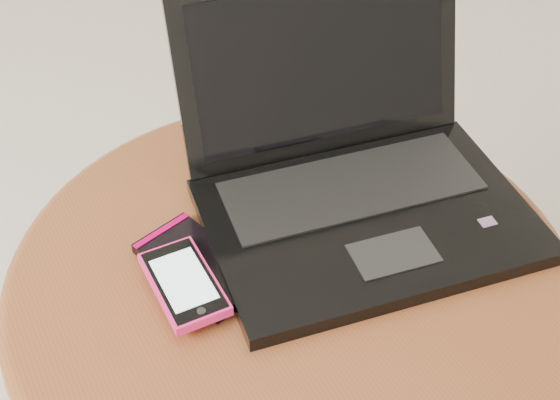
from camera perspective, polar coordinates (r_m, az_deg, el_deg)
table at (r=0.83m, az=0.82°, el=-9.38°), size 0.57×0.57×0.45m
laptop at (r=0.80m, az=5.51°, el=1.99°), size 0.36×0.34×0.21m
phone_black at (r=0.75m, az=-6.01°, el=-4.79°), size 0.10×0.14×0.01m
phone_pink at (r=0.72m, az=-7.14°, el=-6.16°), size 0.06×0.10×0.01m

